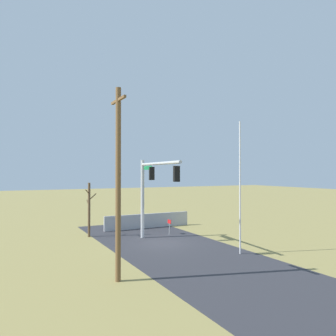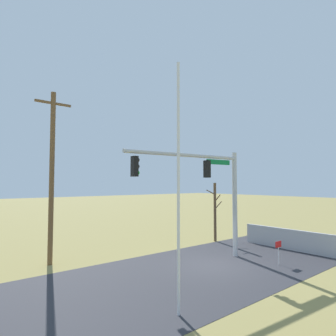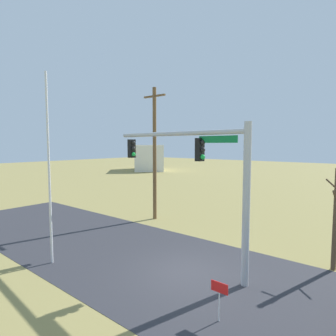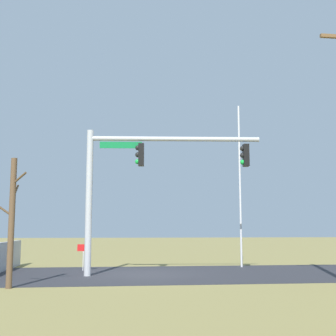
{
  "view_description": "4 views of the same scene",
  "coord_description": "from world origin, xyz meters",
  "views": [
    {
      "loc": [
        -21.79,
        10.69,
        5.19
      ],
      "look_at": [
        -1.24,
        0.15,
        5.47
      ],
      "focal_mm": 35.47,
      "sensor_mm": 36.0,
      "label": 1
    },
    {
      "loc": [
        -11.37,
        -10.11,
        4.29
      ],
      "look_at": [
        -1.92,
        1.53,
        5.1
      ],
      "focal_mm": 30.33,
      "sensor_mm": 36.0,
      "label": 2
    },
    {
      "loc": [
        6.68,
        -9.25,
        5.3
      ],
      "look_at": [
        -1.96,
        1.34,
        4.16
      ],
      "focal_mm": 30.33,
      "sensor_mm": 36.0,
      "label": 3
    },
    {
      "loc": [
        1.42,
        20.1,
        1.95
      ],
      "look_at": [
        -0.83,
        1.53,
        4.42
      ],
      "focal_mm": 49.07,
      "sensor_mm": 36.0,
      "label": 4
    }
  ],
  "objects": [
    {
      "name": "bare_tree",
      "position": [
        4.76,
        4.19,
        2.22
      ],
      "size": [
        1.27,
        1.02,
        4.33
      ],
      "color": "brown",
      "rests_on": "ground_plane"
    },
    {
      "name": "open_sign",
      "position": [
        2.74,
        -2.0,
        0.91
      ],
      "size": [
        0.56,
        0.04,
        1.22
      ],
      "color": "silver",
      "rests_on": "ground_plane"
    },
    {
      "name": "utility_pole",
      "position": [
        -6.65,
        5.6,
        4.78
      ],
      "size": [
        1.9,
        0.26,
        9.23
      ],
      "color": "brown",
      "rests_on": "ground_plane"
    },
    {
      "name": "sidewalk_corner",
      "position": [
        3.41,
        0.55,
        0.0
      ],
      "size": [
        6.0,
        6.0,
        0.01
      ],
      "primitive_type": "cube",
      "color": "#B7B5AD",
      "rests_on": "ground_plane"
    },
    {
      "name": "retaining_fence",
      "position": [
        6.41,
        -1.68,
        0.66
      ],
      "size": [
        0.2,
        8.32,
        1.32
      ],
      "primitive_type": "cube",
      "color": "#A8A8AD",
      "rests_on": "ground_plane"
    },
    {
      "name": "road_surface",
      "position": [
        -4.0,
        0.0,
        0.01
      ],
      "size": [
        28.0,
        8.0,
        0.01
      ],
      "primitive_type": "cube",
      "color": "#2D2D33",
      "rests_on": "ground_plane"
    },
    {
      "name": "signal_mast",
      "position": [
        0.36,
        0.72,
        4.34
      ],
      "size": [
        7.4,
        0.91,
        6.13
      ],
      "color": "#B2B5BA",
      "rests_on": "ground_plane"
    },
    {
      "name": "flagpole",
      "position": [
        -5.14,
        -2.99,
        4.21
      ],
      "size": [
        0.1,
        0.1,
        8.41
      ],
      "primitive_type": "cylinder",
      "color": "silver",
      "rests_on": "ground_plane"
    },
    {
      "name": "ground_plane",
      "position": [
        0.0,
        0.0,
        0.0
      ],
      "size": [
        160.0,
        160.0,
        0.0
      ],
      "primitive_type": "plane",
      "color": "olive"
    }
  ]
}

